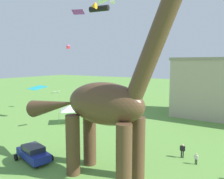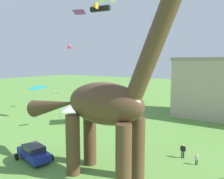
# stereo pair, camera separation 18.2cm
# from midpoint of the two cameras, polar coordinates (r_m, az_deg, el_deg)

# --- Properties ---
(dinosaur_sculpture) EXTENTS (16.78, 3.56, 17.54)m
(dinosaur_sculpture) POSITION_cam_midpoint_polar(r_m,az_deg,el_deg) (18.67, -2.41, -3.56)
(dinosaur_sculpture) COLOR #513823
(dinosaur_sculpture) RESTS_ON ground_plane
(parked_sedan_left) EXTENTS (4.51, 2.76, 1.55)m
(parked_sedan_left) POSITION_cam_midpoint_polar(r_m,az_deg,el_deg) (24.42, -19.58, -14.96)
(parked_sedan_left) COLOR navy
(parked_sedan_left) RESTS_ON ground_plane
(person_vendor_side) EXTENTS (0.40, 0.18, 1.08)m
(person_vendor_side) POSITION_cam_midpoint_polar(r_m,az_deg,el_deg) (23.79, 20.42, -15.98)
(person_vendor_side) COLOR black
(person_vendor_side) RESTS_ON ground_plane
(person_far_spectator) EXTENTS (0.55, 0.24, 1.46)m
(person_far_spectator) POSITION_cam_midpoint_polar(r_m,az_deg,el_deg) (24.79, 17.28, -14.34)
(person_far_spectator) COLOR black
(person_far_spectator) RESTS_ON ground_plane
(festival_canopy_tent) EXTENTS (3.15, 3.15, 3.00)m
(festival_canopy_tent) POSITION_cam_midpoint_polar(r_m,az_deg,el_deg) (36.65, -10.56, -4.54)
(festival_canopy_tent) COLOR #B2B2B7
(festival_canopy_tent) RESTS_ON ground_plane
(kite_near_high) EXTENTS (0.72, 0.72, 0.76)m
(kite_near_high) POSITION_cam_midpoint_polar(r_m,az_deg,el_deg) (46.29, -11.18, 10.64)
(kite_near_high) COLOR pink
(kite_near_low) EXTENTS (3.27, 2.91, 0.93)m
(kite_near_low) POSITION_cam_midpoint_polar(r_m,az_deg,el_deg) (36.39, -3.75, 19.97)
(kite_near_low) COLOR black
(kite_far_right) EXTENTS (1.95, 1.65, 0.24)m
(kite_far_right) POSITION_cam_midpoint_polar(r_m,az_deg,el_deg) (20.37, -18.69, 0.44)
(kite_far_right) COLOR #19B2B7
(kite_drifting) EXTENTS (1.37, 1.61, 1.78)m
(kite_drifting) POSITION_cam_midpoint_polar(r_m,az_deg,el_deg) (33.84, -14.27, -0.72)
(kite_drifting) COLOR white
(kite_mid_right) EXTENTS (2.03, 1.77, 2.19)m
(kite_mid_right) POSITION_cam_midpoint_polar(r_m,az_deg,el_deg) (34.74, -8.76, 18.90)
(kite_mid_right) COLOR purple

